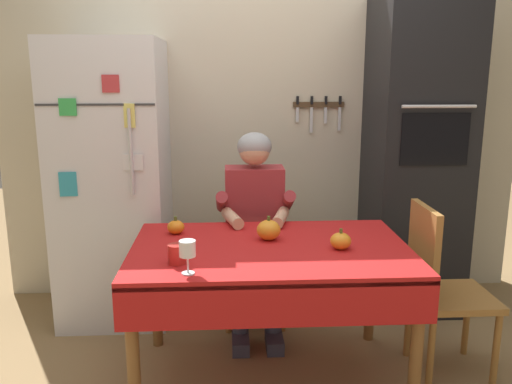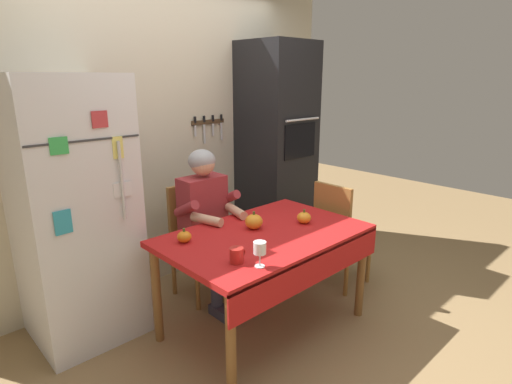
% 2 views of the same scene
% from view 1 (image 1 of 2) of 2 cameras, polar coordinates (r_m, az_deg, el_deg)
% --- Properties ---
extents(back_wall_assembly, '(3.70, 0.13, 2.60)m').
position_cam_1_polar(back_wall_assembly, '(3.81, 0.80, 8.29)').
color(back_wall_assembly, beige).
rests_on(back_wall_assembly, ground).
extents(refrigerator, '(0.68, 0.71, 1.80)m').
position_cam_1_polar(refrigerator, '(3.55, -15.11, 0.99)').
color(refrigerator, silver).
rests_on(refrigerator, ground).
extents(wall_oven, '(0.60, 0.64, 2.10)m').
position_cam_1_polar(wall_oven, '(3.70, 16.83, 3.73)').
color(wall_oven, black).
rests_on(wall_oven, ground).
extents(dining_table, '(1.40, 0.90, 0.74)m').
position_cam_1_polar(dining_table, '(2.70, 1.57, -7.69)').
color(dining_table, brown).
rests_on(dining_table, ground).
extents(chair_behind_person, '(0.40, 0.40, 0.93)m').
position_cam_1_polar(chair_behind_person, '(3.49, -0.28, -5.38)').
color(chair_behind_person, '#9E6B33').
rests_on(chair_behind_person, ground).
extents(seated_person, '(0.47, 0.55, 1.25)m').
position_cam_1_polar(seated_person, '(3.24, -0.11, -2.63)').
color(seated_person, '#38384C').
rests_on(seated_person, ground).
extents(chair_right_side, '(0.40, 0.40, 0.93)m').
position_cam_1_polar(chair_right_side, '(2.99, 19.17, -9.27)').
color(chair_right_side, '#9E6B33').
rests_on(chair_right_side, ground).
extents(coffee_mug, '(0.11, 0.08, 0.09)m').
position_cam_1_polar(coffee_mug, '(2.47, -8.48, -6.63)').
color(coffee_mug, '#B2231E').
rests_on(coffee_mug, dining_table).
extents(wine_glass, '(0.07, 0.07, 0.15)m').
position_cam_1_polar(wine_glass, '(2.32, -7.39, -6.21)').
color(wine_glass, white).
rests_on(wine_glass, dining_table).
extents(pumpkin_large, '(0.10, 0.10, 0.10)m').
position_cam_1_polar(pumpkin_large, '(2.67, 9.10, -5.22)').
color(pumpkin_large, orange).
rests_on(pumpkin_large, dining_table).
extents(pumpkin_medium, '(0.09, 0.09, 0.10)m').
position_cam_1_polar(pumpkin_medium, '(2.91, -8.63, -3.75)').
color(pumpkin_medium, orange).
rests_on(pumpkin_medium, dining_table).
extents(pumpkin_small, '(0.13, 0.13, 0.13)m').
position_cam_1_polar(pumpkin_small, '(2.78, 1.37, -4.10)').
color(pumpkin_small, orange).
rests_on(pumpkin_small, dining_table).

